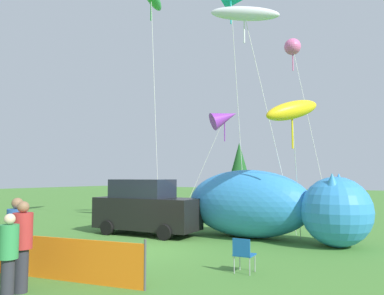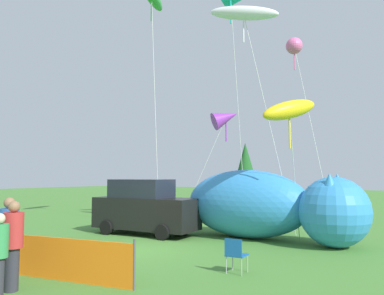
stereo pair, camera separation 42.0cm
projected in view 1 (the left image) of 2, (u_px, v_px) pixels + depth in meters
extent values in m
plane|color=#477F33|center=(137.00, 249.00, 12.07)|extent=(120.00, 120.00, 0.00)
cube|color=black|center=(147.00, 213.00, 15.13)|extent=(4.44, 1.88, 1.24)
cube|color=#1E232D|center=(142.00, 188.00, 15.30)|extent=(2.48, 1.63, 0.74)
cylinder|color=black|center=(185.00, 227.00, 15.16)|extent=(0.59, 0.26, 0.58)
cylinder|color=black|center=(165.00, 232.00, 13.77)|extent=(0.59, 0.26, 0.58)
cylinder|color=black|center=(131.00, 223.00, 16.40)|extent=(0.59, 0.26, 0.58)
cylinder|color=black|center=(108.00, 228.00, 15.01)|extent=(0.59, 0.26, 0.58)
cube|color=#1959A5|center=(245.00, 255.00, 9.16)|extent=(0.49, 0.49, 0.03)
cube|color=#1959A5|center=(241.00, 248.00, 8.98)|extent=(0.44, 0.06, 0.42)
cylinder|color=#A5A5AD|center=(240.00, 261.00, 9.41)|extent=(0.02, 0.02, 0.43)
cylinder|color=#A5A5AD|center=(255.00, 263.00, 9.22)|extent=(0.02, 0.02, 0.43)
cylinder|color=#A5A5AD|center=(234.00, 264.00, 9.06)|extent=(0.02, 0.02, 0.43)
cylinder|color=#A5A5AD|center=(250.00, 266.00, 8.88)|extent=(0.02, 0.02, 0.43)
ellipsoid|color=#338CD8|center=(247.00, 203.00, 14.51)|extent=(5.36, 3.05, 2.60)
ellipsoid|color=white|center=(247.00, 219.00, 14.46)|extent=(3.46, 2.23, 1.17)
sphere|color=#338CD8|center=(337.00, 212.00, 12.51)|extent=(2.34, 2.34, 2.34)
cone|color=#338CD8|center=(339.00, 183.00, 13.08)|extent=(0.65, 0.65, 0.70)
cone|color=#338CD8|center=(332.00, 184.00, 12.08)|extent=(0.65, 0.65, 0.70)
cube|color=orange|center=(8.00, 254.00, 9.06)|extent=(7.37, 1.37, 0.95)
cylinder|color=#4C4C51|center=(145.00, 265.00, 7.72)|extent=(0.05, 0.05, 1.04)
cylinder|color=#2D2D38|center=(21.00, 271.00, 7.59)|extent=(0.27, 0.27, 0.87)
cylinder|color=#B72D2D|center=(22.00, 231.00, 7.65)|extent=(0.40, 0.40, 0.73)
sphere|color=#8C6647|center=(23.00, 207.00, 7.69)|extent=(0.24, 0.24, 0.24)
cylinder|color=#2D2D38|center=(15.00, 265.00, 8.05)|extent=(0.28, 0.28, 0.89)
cylinder|color=#2D59A5|center=(17.00, 226.00, 8.11)|extent=(0.41, 0.41, 0.74)
sphere|color=#8C6647|center=(17.00, 203.00, 8.15)|extent=(0.24, 0.24, 0.24)
cylinder|color=#2D2D38|center=(7.00, 280.00, 7.11)|extent=(0.24, 0.24, 0.78)
cylinder|color=#338C4C|center=(9.00, 242.00, 7.16)|extent=(0.36, 0.36, 0.65)
sphere|color=beige|center=(10.00, 219.00, 7.19)|extent=(0.21, 0.21, 0.21)
cylinder|color=silver|center=(238.00, 112.00, 17.22)|extent=(0.23, 1.03, 10.63)
cylinder|color=#19B2B2|center=(231.00, 11.00, 17.20)|extent=(0.06, 0.06, 1.20)
cylinder|color=silver|center=(297.00, 178.00, 13.29)|extent=(0.32, 1.83, 4.58)
ellipsoid|color=yellow|center=(292.00, 110.00, 12.62)|extent=(1.73, 2.22, 1.27)
cylinder|color=yellow|center=(292.00, 131.00, 12.57)|extent=(0.06, 0.06, 1.20)
cylinder|color=silver|center=(311.00, 131.00, 18.48)|extent=(2.02, 1.21, 9.22)
sphere|color=pink|center=(293.00, 47.00, 19.85)|extent=(0.87, 0.87, 0.87)
cylinder|color=pink|center=(293.00, 60.00, 19.79)|extent=(0.06, 0.06, 1.20)
cylinder|color=silver|center=(155.00, 106.00, 17.56)|extent=(0.99, 0.53, 11.29)
cylinder|color=green|center=(151.00, 9.00, 18.40)|extent=(0.06, 0.06, 1.20)
cylinder|color=silver|center=(202.00, 168.00, 20.09)|extent=(2.06, 1.37, 5.55)
cone|color=purple|center=(225.00, 118.00, 20.35)|extent=(1.90, 1.87, 1.43)
cylinder|color=purple|center=(225.00, 130.00, 20.30)|extent=(0.06, 0.06, 1.20)
cylinder|color=silver|center=(269.00, 120.00, 15.49)|extent=(1.92, 0.63, 9.34)
ellipsoid|color=white|center=(244.00, 14.00, 16.08)|extent=(3.20, 1.06, 1.28)
cylinder|color=white|center=(244.00, 29.00, 16.03)|extent=(0.06, 0.06, 1.20)
cylinder|color=brown|center=(240.00, 188.00, 49.22)|extent=(0.52, 0.52, 1.62)
cone|color=#1E5623|center=(239.00, 162.00, 49.49)|extent=(2.86, 2.86, 5.19)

